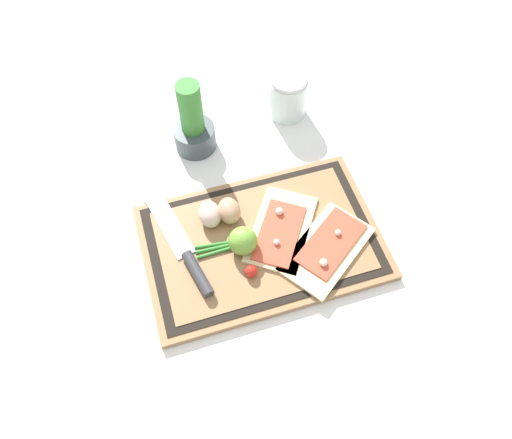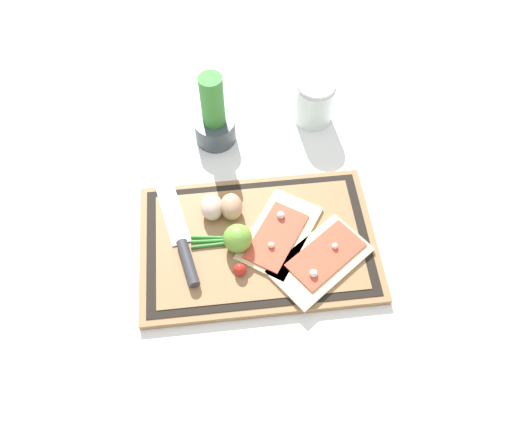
# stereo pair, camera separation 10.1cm
# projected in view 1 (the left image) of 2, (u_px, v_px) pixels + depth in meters

# --- Properties ---
(ground_plane) EXTENTS (6.00, 6.00, 0.00)m
(ground_plane) POSITION_uv_depth(u_px,v_px,m) (262.00, 244.00, 1.03)
(ground_plane) COLOR white
(cutting_board) EXTENTS (0.48, 0.31, 0.02)m
(cutting_board) POSITION_uv_depth(u_px,v_px,m) (262.00, 242.00, 1.02)
(cutting_board) COLOR #997047
(cutting_board) RESTS_ON ground_plane
(pizza_slice_near) EXTENTS (0.23, 0.21, 0.02)m
(pizza_slice_near) POSITION_uv_depth(u_px,v_px,m) (328.00, 248.00, 0.99)
(pizza_slice_near) COLOR beige
(pizza_slice_near) RESTS_ON cutting_board
(pizza_slice_far) EXTENTS (0.20, 0.22, 0.02)m
(pizza_slice_far) POSITION_uv_depth(u_px,v_px,m) (281.00, 230.00, 1.02)
(pizza_slice_far) COLOR beige
(pizza_slice_far) RESTS_ON cutting_board
(knife) EXTENTS (0.10, 0.30, 0.02)m
(knife) POSITION_uv_depth(u_px,v_px,m) (187.00, 255.00, 0.98)
(knife) COLOR silver
(knife) RESTS_ON cutting_board
(egg_brown) EXTENTS (0.05, 0.06, 0.05)m
(egg_brown) POSITION_uv_depth(u_px,v_px,m) (229.00, 211.00, 1.02)
(egg_brown) COLOR tan
(egg_brown) RESTS_ON cutting_board
(egg_pink) EXTENTS (0.05, 0.06, 0.05)m
(egg_pink) POSITION_uv_depth(u_px,v_px,m) (210.00, 214.00, 1.02)
(egg_pink) COLOR beige
(egg_pink) RESTS_ON cutting_board
(lime) EXTENTS (0.06, 0.06, 0.06)m
(lime) POSITION_uv_depth(u_px,v_px,m) (243.00, 241.00, 0.98)
(lime) COLOR #70A838
(lime) RESTS_ON cutting_board
(cherry_tomato_red) EXTENTS (0.02, 0.02, 0.02)m
(cherry_tomato_red) POSITION_uv_depth(u_px,v_px,m) (251.00, 271.00, 0.96)
(cherry_tomato_red) COLOR red
(cherry_tomato_red) RESTS_ON cutting_board
(scallion_bunch) EXTENTS (0.32, 0.05, 0.01)m
(scallion_bunch) POSITION_uv_depth(u_px,v_px,m) (273.00, 237.00, 1.01)
(scallion_bunch) COLOR #388433
(scallion_bunch) RESTS_ON cutting_board
(herb_pot) EXTENTS (0.09, 0.09, 0.19)m
(herb_pot) POSITION_uv_depth(u_px,v_px,m) (193.00, 127.00, 1.11)
(herb_pot) COLOR #3D474C
(herb_pot) RESTS_ON ground_plane
(sauce_jar) EXTENTS (0.09, 0.09, 0.11)m
(sauce_jar) POSITION_uv_depth(u_px,v_px,m) (287.00, 98.00, 1.18)
(sauce_jar) COLOR silver
(sauce_jar) RESTS_ON ground_plane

